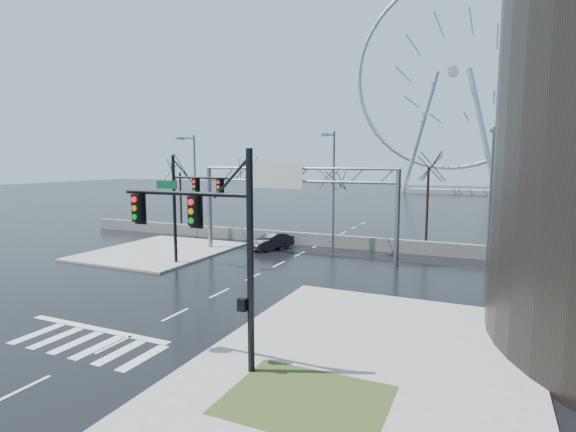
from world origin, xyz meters
The scene contains 18 objects.
ground centered at (0.00, 0.00, 0.00)m, with size 260.00×260.00×0.00m, color black.
sidewalk_right_ext centered at (10.00, 2.00, 0.07)m, with size 12.00×10.00×0.15m, color gray.
sidewalk_far centered at (-11.00, 12.00, 0.07)m, with size 10.00×12.00×0.15m, color gray.
grass_strip centered at (9.00, -5.00, 0.15)m, with size 5.00×4.00×0.02m, color #273C19.
barrier_wall centered at (0.00, 20.00, 0.55)m, with size 52.00×0.50×1.10m, color slate.
signal_mast_near centered at (5.14, -4.04, 4.87)m, with size 5.52×0.41×8.00m.
signal_mast_far centered at (-5.87, 8.96, 4.83)m, with size 4.72×0.41×8.00m.
sign_gantry centered at (-0.38, 14.96, 5.18)m, with size 16.36×0.40×7.60m.
streetlight_left centered at (-12.00, 18.16, 5.89)m, with size 0.50×2.55×10.00m.
streetlight_mid centered at (2.00, 18.16, 5.89)m, with size 0.50×2.55×10.00m.
streetlight_right centered at (14.00, 18.16, 5.89)m, with size 0.50×2.55×10.00m.
tree_far_left centered at (-18.00, 24.00, 5.57)m, with size 3.50×3.50×7.00m.
tree_left centered at (-9.00, 23.50, 5.98)m, with size 3.75×3.75×7.50m.
tree_center centered at (0.00, 24.50, 5.17)m, with size 3.25×3.25×6.50m.
tree_right centered at (9.00, 23.50, 6.22)m, with size 3.90×3.90×7.80m.
tree_far_right centered at (17.00, 24.00, 5.41)m, with size 3.40×3.40×6.80m.
ferris_wheel centered at (5.00, 95.00, 26.13)m, with size 45.00×6.00×50.91m.
car centered at (-3.06, 17.00, 0.69)m, with size 1.46×4.18×1.38m, color black.
Camera 1 is at (13.90, -17.30, 7.57)m, focal length 28.00 mm.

